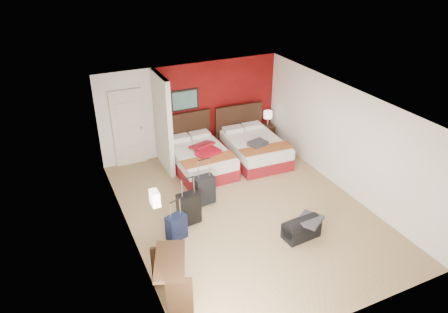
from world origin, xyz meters
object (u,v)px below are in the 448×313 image
table_lamp (268,119)px  desk (171,278)px  bed_left (200,160)px  red_suitcase_open (205,149)px  suitcase_navy (176,228)px  nightstand (267,133)px  duffel_bag (301,229)px  suitcase_charcoal (204,191)px  bed_right (255,150)px  suitcase_black (189,209)px

table_lamp → desk: (-4.46, -4.52, -0.33)m
bed_left → red_suitcase_open: size_ratio=2.37×
red_suitcase_open → suitcase_navy: (-1.58, -2.30, -0.35)m
nightstand → table_lamp: bearing=0.0°
duffel_bag → red_suitcase_open: bearing=97.8°
red_suitcase_open → table_lamp: size_ratio=1.82×
duffel_bag → suitcase_charcoal: bearing=119.7°
table_lamp → duffel_bag: 4.46m
bed_right → nightstand: size_ratio=3.79×
red_suitcase_open → desk: 4.26m
bed_right → suitcase_black: (-2.62, -1.91, 0.05)m
suitcase_black → desk: desk is taller
suitcase_black → suitcase_charcoal: bearing=37.1°
bed_left → nightstand: bearing=16.2°
bed_right → suitcase_navy: (-3.04, -2.31, -0.02)m
suitcase_charcoal → duffel_bag: bearing=-59.8°
bed_left → desk: size_ratio=2.00×
bed_left → red_suitcase_open: (0.10, -0.10, 0.34)m
bed_right → suitcase_charcoal: suitcase_charcoal is taller
nightstand → duffel_bag: 4.43m
red_suitcase_open → suitcase_navy: red_suitcase_open is taller
table_lamp → suitcase_black: 4.45m
duffel_bag → desk: desk is taller
duffel_bag → suitcase_black: bearing=139.2°
duffel_bag → desk: 2.89m
red_suitcase_open → duffel_bag: 3.39m
suitcase_black → suitcase_navy: suitcase_black is taller
red_suitcase_open → suitcase_navy: 2.82m
table_lamp → desk: 6.36m
red_suitcase_open → suitcase_black: bearing=-137.9°
nightstand → table_lamp: 0.47m
desk → table_lamp: bearing=65.7°
suitcase_charcoal → suitcase_navy: (-0.99, -0.95, -0.06)m
bed_right → suitcase_black: suitcase_black is taller
nightstand → suitcase_charcoal: size_ratio=0.77×
bed_left → red_suitcase_open: bearing=-45.9°
nightstand → duffel_bag: bearing=-105.9°
suitcase_navy → red_suitcase_open: bearing=37.0°
nightstand → desk: size_ratio=0.53×
bed_left → suitcase_navy: (-1.48, -2.40, -0.02)m
duffel_bag → nightstand: bearing=64.4°
bed_left → suitcase_charcoal: bearing=-109.6°
suitcase_black → duffel_bag: bearing=-42.9°
bed_right → desk: size_ratio=2.01×
suitcase_navy → suitcase_black: bearing=25.3°
bed_right → suitcase_navy: size_ratio=3.56×
table_lamp → desk: size_ratio=0.46×
suitcase_navy → duffel_bag: 2.49m
suitcase_black → bed_left: bearing=55.5°
suitcase_black → desk: (-0.98, -1.77, 0.06)m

